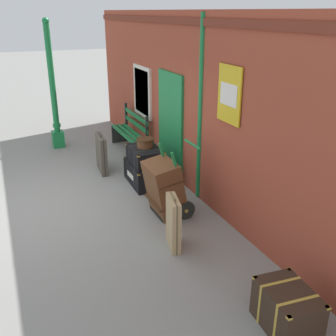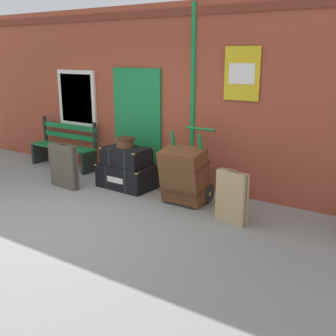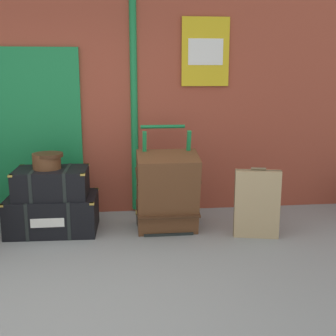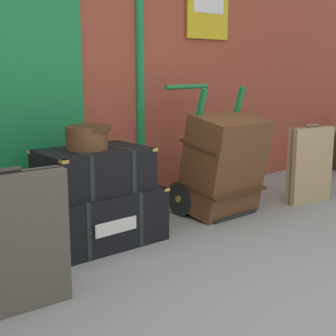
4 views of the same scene
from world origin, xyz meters
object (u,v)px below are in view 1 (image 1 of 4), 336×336
at_px(steamer_trunk_middle, 145,156).
at_px(large_brown_trunk, 164,188).
at_px(platform_bench, 131,133).
at_px(suitcase_cream, 102,154).
at_px(suitcase_tan, 173,223).
at_px(porters_trolley, 174,197).
at_px(round_hatbox, 145,142).
at_px(corner_trunk, 287,309).
at_px(lamp_post, 54,101).
at_px(steamer_trunk_base, 146,173).

xyz_separation_m(steamer_trunk_middle, large_brown_trunk, (1.30, -0.15, -0.11)).
relative_size(platform_bench, suitcase_cream, 1.93).
bearing_deg(suitcase_tan, steamer_trunk_middle, 169.44).
height_order(platform_bench, porters_trolley, porters_trolley).
xyz_separation_m(platform_bench, large_brown_trunk, (3.31, -0.52, 0.03)).
distance_m(platform_bench, round_hatbox, 2.04).
distance_m(suitcase_cream, corner_trunk, 5.20).
bearing_deg(lamp_post, porters_trolley, 15.98).
distance_m(platform_bench, steamer_trunk_base, 2.05).
bearing_deg(steamer_trunk_middle, steamer_trunk_base, 113.61).
distance_m(steamer_trunk_base, round_hatbox, 0.63).
xyz_separation_m(platform_bench, porters_trolley, (3.31, -0.34, -0.18)).
relative_size(steamer_trunk_base, suitcase_tan, 1.29).
distance_m(suitcase_tan, suitcase_cream, 3.23).
xyz_separation_m(porters_trolley, suitcase_cream, (-2.26, -0.65, 0.13)).
bearing_deg(steamer_trunk_base, porters_trolley, 0.50).
relative_size(lamp_post, suitcase_tan, 3.82).
relative_size(round_hatbox, suitcase_cream, 0.41).
height_order(porters_trolley, large_brown_trunk, porters_trolley).
relative_size(platform_bench, large_brown_trunk, 1.69).
bearing_deg(steamer_trunk_base, lamp_post, -157.84).
bearing_deg(lamp_post, steamer_trunk_middle, 21.81).
bearing_deg(steamer_trunk_base, platform_bench, 169.98).
distance_m(platform_bench, large_brown_trunk, 3.35).
bearing_deg(porters_trolley, platform_bench, 174.10).
height_order(steamer_trunk_middle, round_hatbox, round_hatbox).
bearing_deg(suitcase_cream, platform_bench, 136.71).
distance_m(lamp_post, round_hatbox, 3.23).
bearing_deg(steamer_trunk_base, steamer_trunk_middle, -66.39).
bearing_deg(suitcase_tan, large_brown_trunk, 164.20).
bearing_deg(large_brown_trunk, corner_trunk, 3.44).
bearing_deg(lamp_post, round_hatbox, 22.37).
bearing_deg(platform_bench, round_hatbox, -10.17).
xyz_separation_m(lamp_post, suitcase_cream, (2.06, 0.58, -0.77)).
height_order(porters_trolley, corner_trunk, porters_trolley).
xyz_separation_m(round_hatbox, suitcase_cream, (-0.92, -0.64, -0.45)).
bearing_deg(platform_bench, suitcase_cream, -43.29).
bearing_deg(round_hatbox, large_brown_trunk, -7.12).
relative_size(steamer_trunk_middle, corner_trunk, 1.13).
xyz_separation_m(porters_trolley, corner_trunk, (2.90, -0.00, -0.03)).
height_order(steamer_trunk_base, suitcase_tan, suitcase_tan).
height_order(platform_bench, steamer_trunk_base, platform_bench).
bearing_deg(large_brown_trunk, steamer_trunk_middle, 173.46).
xyz_separation_m(platform_bench, suitcase_cream, (1.05, -0.99, -0.05)).
height_order(steamer_trunk_base, steamer_trunk_middle, steamer_trunk_middle).
bearing_deg(porters_trolley, corner_trunk, -0.09).
relative_size(platform_bench, corner_trunk, 2.19).
bearing_deg(corner_trunk, large_brown_trunk, -176.56).
bearing_deg(platform_bench, lamp_post, -122.49).
relative_size(porters_trolley, suitcase_cream, 1.42).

